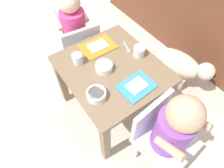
{
  "coord_description": "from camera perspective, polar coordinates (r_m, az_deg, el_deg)",
  "views": [
    {
      "loc": [
        0.62,
        -0.44,
        1.31
      ],
      "look_at": [
        0.0,
        0.0,
        0.29
      ],
      "focal_mm": 32.31,
      "sensor_mm": 36.0,
      "label": 1
    }
  ],
  "objects": [
    {
      "name": "dining_table",
      "position": [
        1.21,
        0.0,
        2.22
      ],
      "size": [
        0.59,
        0.53,
        0.45
      ],
      "color": "#7A6047",
      "rests_on": "ground"
    },
    {
      "name": "ground_plane",
      "position": [
        1.52,
        0.0,
        -6.6
      ],
      "size": [
        7.0,
        7.0,
        0.0
      ],
      "primitive_type": "plane",
      "color": "beige"
    },
    {
      "name": "veggie_bowl_near",
      "position": [
        1.13,
        -2.29,
        4.88
      ],
      "size": [
        0.1,
        0.1,
        0.04
      ],
      "color": "white",
      "rests_on": "dining_table"
    },
    {
      "name": "water_cup_left",
      "position": [
        1.21,
        7.66,
        9.04
      ],
      "size": [
        0.07,
        0.07,
        0.06
      ],
      "color": "white",
      "rests_on": "dining_table"
    },
    {
      "name": "kitchen_cabinet_back",
      "position": [
        1.74,
        28.91,
        19.64
      ],
      "size": [
        2.31,
        0.34,
        1.03
      ],
      "primitive_type": "cube",
      "color": "brown",
      "rests_on": "ground"
    },
    {
      "name": "water_cup_right",
      "position": [
        1.18,
        -9.71,
        6.9
      ],
      "size": [
        0.06,
        0.06,
        0.06
      ],
      "color": "white",
      "rests_on": "dining_table"
    },
    {
      "name": "food_tray_left",
      "position": [
        1.27,
        -3.97,
        10.52
      ],
      "size": [
        0.16,
        0.21,
        0.02
      ],
      "color": "orange",
      "rests_on": "dining_table"
    },
    {
      "name": "spoon_by_left_tray",
      "position": [
        1.27,
        4.29,
        10.21
      ],
      "size": [
        0.1,
        0.04,
        0.01
      ],
      "color": "silver",
      "rests_on": "dining_table"
    },
    {
      "name": "seated_child_right",
      "position": [
        1.01,
        16.56,
        -11.98
      ],
      "size": [
        0.31,
        0.31,
        0.67
      ],
      "color": "silver",
      "rests_on": "ground"
    },
    {
      "name": "seated_child_left",
      "position": [
        1.47,
        -10.56,
        15.13
      ],
      "size": [
        0.31,
        0.31,
        0.69
      ],
      "color": "silver",
      "rests_on": "ground"
    },
    {
      "name": "food_tray_right",
      "position": [
        1.07,
        6.99,
        -0.62
      ],
      "size": [
        0.15,
        0.19,
        0.02
      ],
      "color": "#388CD8",
      "rests_on": "dining_table"
    },
    {
      "name": "veggie_bowl_far",
      "position": [
        1.02,
        -4.46,
        -2.93
      ],
      "size": [
        0.1,
        0.1,
        0.04
      ],
      "color": "white",
      "rests_on": "dining_table"
    },
    {
      "name": "dog",
      "position": [
        1.57,
        18.56,
        5.27
      ],
      "size": [
        0.47,
        0.3,
        0.31
      ],
      "color": "beige",
      "rests_on": "ground"
    }
  ]
}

